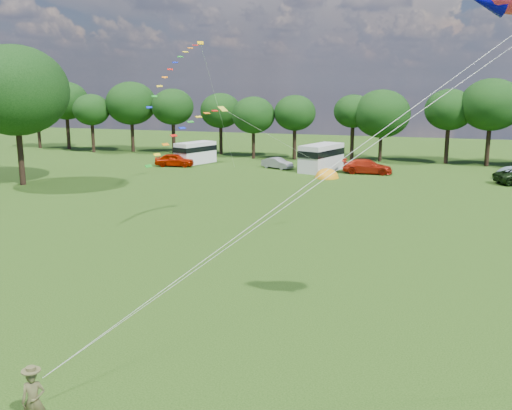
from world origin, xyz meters
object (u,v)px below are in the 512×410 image
(car_b, at_px, (277,163))
(tent_greyblue, at_px, (511,180))
(big_tree, at_px, (15,91))
(tent_orange, at_px, (327,178))
(campervan_b, at_px, (195,152))
(kite_flyer, at_px, (34,401))
(car_a, at_px, (175,160))
(campervan_c, at_px, (321,157))
(car_c, at_px, (367,167))

(car_b, height_order, tent_greyblue, tent_greyblue)
(big_tree, xyz_separation_m, tent_orange, (27.62, 12.75, -9.00))
(campervan_b, xyz_separation_m, kite_flyer, (17.33, -52.25, -0.49))
(car_a, distance_m, car_b, 12.24)
(car_a, xyz_separation_m, campervan_b, (1.34, 3.15, 0.63))
(car_b, relative_size, campervan_b, 0.62)
(big_tree, relative_size, tent_orange, 4.79)
(campervan_c, height_order, kite_flyer, campervan_c)
(car_b, xyz_separation_m, tent_orange, (6.68, -4.86, -0.61))
(big_tree, bearing_deg, campervan_b, 61.48)
(car_a, bearing_deg, kite_flyer, -167.22)
(car_c, distance_m, kite_flyer, 50.52)
(campervan_c, relative_size, tent_greyblue, 1.65)
(big_tree, xyz_separation_m, campervan_b, (10.20, 18.78, -7.62))
(car_a, bearing_deg, campervan_b, -31.03)
(car_c, height_order, kite_flyer, kite_flyer)
(car_a, bearing_deg, campervan_c, -92.60)
(car_b, distance_m, campervan_b, 10.83)
(tent_orange, distance_m, tent_greyblue, 18.86)
(kite_flyer, bearing_deg, campervan_c, 63.49)
(kite_flyer, bearing_deg, car_a, 82.74)
(car_a, xyz_separation_m, tent_greyblue, (37.07, 1.59, -0.76))
(campervan_b, relative_size, campervan_c, 0.87)
(tent_orange, bearing_deg, tent_greyblue, 13.69)
(big_tree, distance_m, campervan_c, 32.20)
(car_c, xyz_separation_m, campervan_b, (-21.11, 1.87, 0.62))
(big_tree, relative_size, campervan_b, 2.30)
(campervan_c, bearing_deg, kite_flyer, -160.01)
(tent_orange, bearing_deg, car_a, 171.29)
(car_b, relative_size, campervan_c, 0.54)
(car_c, distance_m, tent_orange, 5.61)
(big_tree, distance_m, tent_orange, 31.72)
(big_tree, bearing_deg, kite_flyer, -50.55)
(campervan_c, xyz_separation_m, tent_greyblue, (19.79, -0.06, -1.59))
(campervan_b, bearing_deg, car_b, -74.74)
(big_tree, distance_m, car_c, 36.53)
(big_tree, bearing_deg, car_c, 28.36)
(big_tree, distance_m, car_a, 19.77)
(tent_orange, bearing_deg, car_b, 143.96)
(car_b, height_order, kite_flyer, kite_flyer)
(car_c, height_order, campervan_b, campervan_b)
(kite_flyer, bearing_deg, campervan_b, 80.27)
(tent_orange, bearing_deg, campervan_b, 160.92)
(car_c, distance_m, campervan_b, 21.20)
(campervan_c, distance_m, tent_greyblue, 19.86)
(tent_orange, bearing_deg, kite_flyer, -90.10)
(big_tree, height_order, campervan_b, big_tree)
(tent_greyblue, bearing_deg, campervan_b, 177.50)
(campervan_b, distance_m, tent_greyblue, 35.80)
(campervan_b, height_order, kite_flyer, campervan_b)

